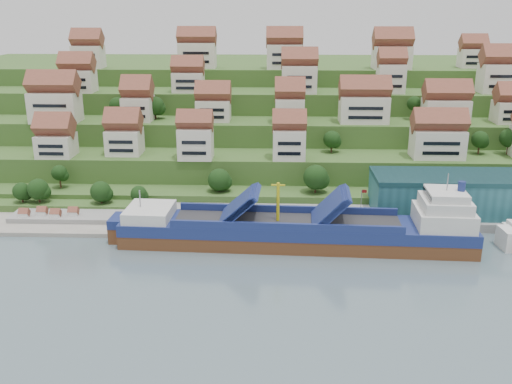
{
  "coord_description": "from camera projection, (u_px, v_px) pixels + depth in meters",
  "views": [
    {
      "loc": [
        -3.11,
        -122.16,
        52.58
      ],
      "look_at": [
        -7.84,
        14.0,
        8.0
      ],
      "focal_mm": 40.0,
      "sensor_mm": 36.0,
      "label": 1
    }
  ],
  "objects": [
    {
      "name": "flagpole",
      "position": [
        362.0,
        203.0,
        139.04
      ],
      "size": [
        1.28,
        0.16,
        8.0
      ],
      "color": "gray",
      "rests_on": "quay"
    },
    {
      "name": "quay",
      "position": [
        365.0,
        218.0,
        145.52
      ],
      "size": [
        180.0,
        14.0,
        2.2
      ],
      "primitive_type": "cube",
      "color": "gray",
      "rests_on": "ground"
    },
    {
      "name": "warehouse",
      "position": [
        492.0,
        194.0,
        144.47
      ],
      "size": [
        60.0,
        15.0,
        10.0
      ],
      "primitive_type": "cube",
      "color": "#27626B",
      "rests_on": "quay"
    },
    {
      "name": "ground",
      "position": [
        288.0,
        244.0,
        132.28
      ],
      "size": [
        300.0,
        300.0,
        0.0
      ],
      "primitive_type": "plane",
      "color": "slate",
      "rests_on": "ground"
    },
    {
      "name": "hillside",
      "position": [
        283.0,
        116.0,
        227.32
      ],
      "size": [
        260.0,
        128.0,
        31.0
      ],
      "color": "#2D4C1E",
      "rests_on": "ground"
    },
    {
      "name": "beach_huts",
      "position": [
        49.0,
        216.0,
        143.81
      ],
      "size": [
        14.4,
        3.7,
        2.2
      ],
      "color": "white",
      "rests_on": "pebble_beach"
    },
    {
      "name": "cargo_ship",
      "position": [
        305.0,
        232.0,
        130.51
      ],
      "size": [
        80.63,
        16.03,
        17.81
      ],
      "rotation": [
        0.0,
        0.0,
        -0.04
      ],
      "color": "#58311A",
      "rests_on": "ground"
    },
    {
      "name": "hillside_trees",
      "position": [
        260.0,
        136.0,
        168.61
      ],
      "size": [
        140.39,
        62.17,
        30.94
      ],
      "color": "#183913",
      "rests_on": "ground"
    },
    {
      "name": "pebble_beach",
      "position": [
        60.0,
        220.0,
        145.43
      ],
      "size": [
        45.0,
        20.0,
        1.0
      ],
      "primitive_type": "cube",
      "color": "gray",
      "rests_on": "ground"
    },
    {
      "name": "hillside_village",
      "position": [
        288.0,
        97.0,
        182.53
      ],
      "size": [
        156.53,
        65.4,
        28.93
      ],
      "color": "silver",
      "rests_on": "ground"
    }
  ]
}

